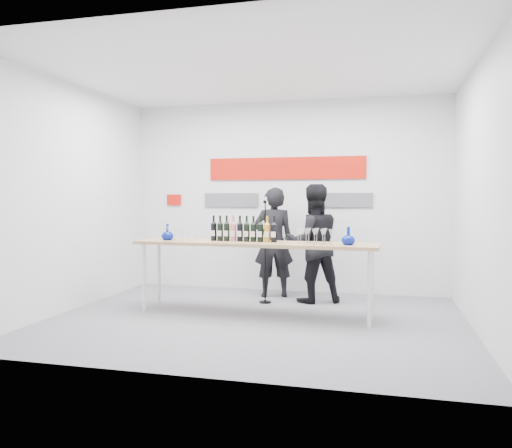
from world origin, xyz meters
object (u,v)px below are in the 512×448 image
object	(u,v)px
presenter_left	(274,242)
mic_stand	(265,272)
tasting_table	(254,248)
presenter_right	(313,243)

from	to	relation	value
presenter_left	mic_stand	size ratio (longest dim) A/B	1.13
tasting_table	presenter_left	xyz separation A→B (m)	(-0.01, 1.20, -0.04)
tasting_table	presenter_left	size ratio (longest dim) A/B	1.90
tasting_table	presenter_right	size ratio (longest dim) A/B	1.86
presenter_left	mic_stand	world-z (taller)	presenter_left
tasting_table	mic_stand	distance (m)	0.85
tasting_table	mic_stand	size ratio (longest dim) A/B	2.14
mic_stand	presenter_right	bearing A→B (deg)	17.68
presenter_right	mic_stand	size ratio (longest dim) A/B	1.16
tasting_table	mic_stand	bearing A→B (deg)	94.66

